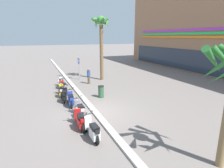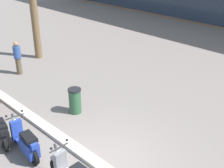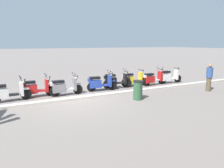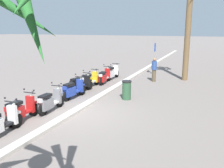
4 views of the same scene
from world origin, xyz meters
The scene contains 12 objects.
ground_plane centered at (0.00, 0.00, 0.00)m, with size 200.00×200.00×0.00m, color slate.
curb_strip centered at (0.00, -0.12, 0.06)m, with size 60.00×0.36×0.12m, color #BCB7AD.
scooter_white_second_in_line centered at (-6.89, -1.24, 0.46)m, with size 1.81×0.56×1.04m.
scooter_red_tail_end centered at (-5.48, -1.21, 0.44)m, with size 1.85×0.56×1.17m.
scooter_yellow_far_back centered at (-4.14, -1.57, 0.45)m, with size 1.77×0.59×1.04m.
scooter_black_mid_front centered at (-2.86, -1.51, 0.46)m, with size 1.80×0.69×1.17m.
scooter_blue_gap_after_mid centered at (-1.73, -1.27, 0.46)m, with size 1.80×0.57×1.17m.
scooter_grey_last_in_row centered at (0.38, -1.13, 0.45)m, with size 1.76×0.56×1.17m.
scooter_red_mid_centre centered at (1.76, -1.45, 0.46)m, with size 1.74×0.56×1.17m.
scooter_white_mid_rear centered at (3.04, -1.17, 0.45)m, with size 1.85×0.56×1.17m.
pedestrian_window_shopping centered at (-7.28, 1.61, 0.83)m, with size 0.34×0.34×1.58m.
litter_bin centered at (-2.65, 1.28, 0.48)m, with size 0.48×0.48×0.95m.
Camera 3 is at (2.88, 9.38, 2.73)m, focal length 32.94 mm.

